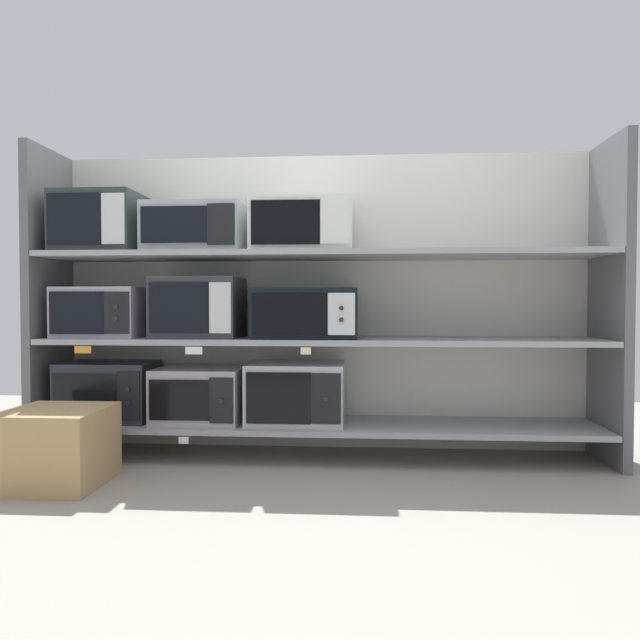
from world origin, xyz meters
name	(u,v)px	position (x,y,z in m)	size (l,w,h in m)	color
ground	(302,527)	(0.00, -1.00, -0.01)	(7.08, 6.00, 0.02)	gray
back_panel	(323,302)	(0.00, 0.26, 0.87)	(3.28, 0.04, 1.74)	beige
upright_left	(49,302)	(-1.57, 0.00, 0.87)	(0.05, 0.49, 1.74)	#5B5B5E
upright_right	(610,302)	(1.57, 0.00, 0.87)	(0.05, 0.49, 1.74)	#5B5B5E
shelf_0	(320,425)	(0.00, 0.00, 0.18)	(3.08, 0.49, 0.03)	#99999E
microwave_0	(108,391)	(-1.22, 0.00, 0.36)	(0.52, 0.35, 0.33)	#2C2F3A
microwave_1	(200,394)	(-0.68, 0.00, 0.35)	(0.48, 0.42, 0.31)	#A39FA8
microwave_2	(296,393)	(-0.13, 0.00, 0.36)	(0.53, 0.41, 0.34)	#B0B5C1
price_tag_0	(84,440)	(-1.24, -0.25, 0.14)	(0.09, 0.00, 0.05)	orange
price_tag_1	(184,440)	(-0.70, -0.25, 0.14)	(0.05, 0.00, 0.04)	white
shelf_1	(320,341)	(0.00, 0.00, 0.66)	(3.08, 0.49, 0.03)	#99999E
microwave_3	(103,312)	(-1.24, 0.00, 0.81)	(0.47, 0.39, 0.28)	#A299AE
microwave_4	(199,307)	(-0.69, 0.00, 0.84)	(0.47, 0.39, 0.34)	#323239
microwave_5	(306,313)	(-0.08, 0.00, 0.81)	(0.57, 0.42, 0.28)	black
price_tag_2	(83,350)	(-1.25, -0.25, 0.62)	(0.09, 0.00, 0.04)	orange
price_tag_3	(194,351)	(-0.65, -0.25, 0.62)	(0.09, 0.00, 0.04)	white
price_tag_4	(306,351)	(-0.06, -0.25, 0.62)	(0.05, 0.00, 0.04)	beige
shelf_2	(320,255)	(0.00, 0.00, 1.13)	(3.08, 0.49, 0.03)	#99999E
microwave_6	(101,224)	(-1.25, 0.00, 1.32)	(0.45, 0.41, 0.34)	#273430
microwave_7	(196,229)	(-0.70, 0.00, 1.28)	(0.54, 0.38, 0.27)	#9CA6AB
microwave_8	(302,227)	(-0.10, 0.00, 1.29)	(0.55, 0.37, 0.29)	silver
shipping_carton	(57,447)	(-1.22, -0.58, 0.18)	(0.44, 0.44, 0.36)	tan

